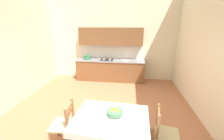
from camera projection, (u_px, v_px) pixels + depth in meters
ground_plane at (97, 123)px, 3.61m from camera, size 5.80×6.82×0.10m
wall_back at (113, 31)px, 5.93m from camera, size 5.80×0.12×4.13m
kitchen_cabinetry at (110, 61)px, 6.00m from camera, size 2.85×0.63×2.20m
dining_table at (111, 123)px, 2.59m from camera, size 1.39×1.09×0.75m
dining_chair_tv_side at (64, 124)px, 2.83m from camera, size 0.45×0.45×0.93m
dining_chair_window_side at (164, 133)px, 2.60m from camera, size 0.48×0.48×0.93m
fruit_bowl at (115, 112)px, 2.60m from camera, size 0.30×0.30×0.12m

